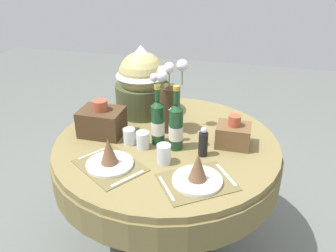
{
  "coord_description": "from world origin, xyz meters",
  "views": [
    {
      "loc": [
        0.44,
        -1.69,
        1.75
      ],
      "look_at": [
        0.0,
        0.03,
        0.83
      ],
      "focal_mm": 37.44,
      "sensor_mm": 36.0,
      "label": 1
    }
  ],
  "objects_px": {
    "tumbler_near_left": "(164,154)",
    "tumbler_near_right": "(129,136)",
    "flower_vase": "(169,101)",
    "woven_basket_side_left": "(102,121)",
    "woven_basket_side_right": "(233,134)",
    "place_setting_right": "(198,174)",
    "wine_bottle_left": "(158,122)",
    "pepper_mill": "(203,143)",
    "place_setting_left": "(109,158)",
    "wine_bottle_centre": "(176,126)",
    "gift_tub_back_left": "(142,79)",
    "dining_table": "(167,160)",
    "tumbler_mid": "(143,140)"
  },
  "relations": [
    {
      "from": "wine_bottle_left",
      "to": "woven_basket_side_right",
      "type": "xyz_separation_m",
      "value": [
        0.41,
        0.08,
        -0.06
      ]
    },
    {
      "from": "dining_table",
      "to": "tumbler_near_right",
      "type": "relative_size",
      "value": 14.21
    },
    {
      "from": "dining_table",
      "to": "place_setting_right",
      "type": "bearing_deg",
      "value": -55.17
    },
    {
      "from": "pepper_mill",
      "to": "woven_basket_side_right",
      "type": "distance_m",
      "value": 0.21
    },
    {
      "from": "tumbler_near_right",
      "to": "woven_basket_side_right",
      "type": "height_order",
      "value": "woven_basket_side_right"
    },
    {
      "from": "place_setting_right",
      "to": "tumbler_mid",
      "type": "relative_size",
      "value": 4.48
    },
    {
      "from": "wine_bottle_centre",
      "to": "gift_tub_back_left",
      "type": "xyz_separation_m",
      "value": [
        -0.32,
        0.41,
        0.1
      ]
    },
    {
      "from": "gift_tub_back_left",
      "to": "woven_basket_side_left",
      "type": "bearing_deg",
      "value": -110.85
    },
    {
      "from": "place_setting_right",
      "to": "tumbler_near_right",
      "type": "relative_size",
      "value": 4.65
    },
    {
      "from": "tumbler_near_left",
      "to": "woven_basket_side_right",
      "type": "distance_m",
      "value": 0.42
    },
    {
      "from": "tumbler_near_right",
      "to": "pepper_mill",
      "type": "xyz_separation_m",
      "value": [
        0.42,
        -0.02,
        0.03
      ]
    },
    {
      "from": "dining_table",
      "to": "tumbler_mid",
      "type": "xyz_separation_m",
      "value": [
        -0.11,
        -0.1,
        0.18
      ]
    },
    {
      "from": "tumbler_mid",
      "to": "gift_tub_back_left",
      "type": "bearing_deg",
      "value": 108.01
    },
    {
      "from": "gift_tub_back_left",
      "to": "tumbler_near_left",
      "type": "bearing_deg",
      "value": -62.34
    },
    {
      "from": "pepper_mill",
      "to": "woven_basket_side_left",
      "type": "relative_size",
      "value": 0.69
    },
    {
      "from": "tumbler_mid",
      "to": "flower_vase",
      "type": "bearing_deg",
      "value": 70.17
    },
    {
      "from": "tumbler_near_left",
      "to": "woven_basket_side_right",
      "type": "bearing_deg",
      "value": 39.67
    },
    {
      "from": "dining_table",
      "to": "gift_tub_back_left",
      "type": "relative_size",
      "value": 2.89
    },
    {
      "from": "tumbler_near_left",
      "to": "place_setting_right",
      "type": "bearing_deg",
      "value": -31.94
    },
    {
      "from": "woven_basket_side_left",
      "to": "flower_vase",
      "type": "bearing_deg",
      "value": 22.24
    },
    {
      "from": "wine_bottle_centre",
      "to": "woven_basket_side_right",
      "type": "height_order",
      "value": "wine_bottle_centre"
    },
    {
      "from": "place_setting_right",
      "to": "tumbler_near_left",
      "type": "relative_size",
      "value": 4.05
    },
    {
      "from": "flower_vase",
      "to": "woven_basket_side_left",
      "type": "bearing_deg",
      "value": -157.76
    },
    {
      "from": "wine_bottle_centre",
      "to": "wine_bottle_left",
      "type": "bearing_deg",
      "value": 162.92
    },
    {
      "from": "place_setting_left",
      "to": "pepper_mill",
      "type": "distance_m",
      "value": 0.49
    },
    {
      "from": "place_setting_right",
      "to": "gift_tub_back_left",
      "type": "relative_size",
      "value": 0.94
    },
    {
      "from": "place_setting_left",
      "to": "place_setting_right",
      "type": "height_order",
      "value": "same"
    },
    {
      "from": "tumbler_near_right",
      "to": "tumbler_mid",
      "type": "height_order",
      "value": "tumbler_mid"
    },
    {
      "from": "wine_bottle_centre",
      "to": "place_setting_left",
      "type": "bearing_deg",
      "value": -137.92
    },
    {
      "from": "tumbler_near_left",
      "to": "tumbler_mid",
      "type": "distance_m",
      "value": 0.19
    },
    {
      "from": "flower_vase",
      "to": "wine_bottle_left",
      "type": "bearing_deg",
      "value": -97.67
    },
    {
      "from": "tumbler_near_left",
      "to": "tumbler_near_right",
      "type": "relative_size",
      "value": 1.15
    },
    {
      "from": "dining_table",
      "to": "woven_basket_side_left",
      "type": "bearing_deg",
      "value": -178.17
    },
    {
      "from": "place_setting_left",
      "to": "wine_bottle_centre",
      "type": "distance_m",
      "value": 0.39
    },
    {
      "from": "wine_bottle_centre",
      "to": "tumbler_near_left",
      "type": "xyz_separation_m",
      "value": [
        -0.02,
        -0.16,
        -0.08
      ]
    },
    {
      "from": "dining_table",
      "to": "tumbler_mid",
      "type": "bearing_deg",
      "value": -135.91
    },
    {
      "from": "woven_basket_side_left",
      "to": "place_setting_right",
      "type": "bearing_deg",
      "value": -27.85
    },
    {
      "from": "wine_bottle_left",
      "to": "tumbler_mid",
      "type": "relative_size",
      "value": 3.65
    },
    {
      "from": "place_setting_right",
      "to": "wine_bottle_left",
      "type": "relative_size",
      "value": 1.23
    },
    {
      "from": "place_setting_left",
      "to": "flower_vase",
      "type": "xyz_separation_m",
      "value": [
        0.2,
        0.46,
        0.14
      ]
    },
    {
      "from": "flower_vase",
      "to": "gift_tub_back_left",
      "type": "relative_size",
      "value": 0.95
    },
    {
      "from": "dining_table",
      "to": "flower_vase",
      "type": "distance_m",
      "value": 0.35
    },
    {
      "from": "flower_vase",
      "to": "tumbler_mid",
      "type": "distance_m",
      "value": 0.3
    },
    {
      "from": "tumbler_near_left",
      "to": "tumbler_near_right",
      "type": "xyz_separation_m",
      "value": [
        -0.24,
        0.14,
        -0.01
      ]
    },
    {
      "from": "tumbler_mid",
      "to": "wine_bottle_left",
      "type": "bearing_deg",
      "value": 49.33
    },
    {
      "from": "wine_bottle_left",
      "to": "woven_basket_side_left",
      "type": "height_order",
      "value": "wine_bottle_left"
    },
    {
      "from": "tumbler_mid",
      "to": "pepper_mill",
      "type": "relative_size",
      "value": 0.56
    },
    {
      "from": "place_setting_left",
      "to": "flower_vase",
      "type": "height_order",
      "value": "flower_vase"
    },
    {
      "from": "dining_table",
      "to": "place_setting_left",
      "type": "xyz_separation_m",
      "value": [
        -0.22,
        -0.32,
        0.18
      ]
    },
    {
      "from": "flower_vase",
      "to": "wine_bottle_centre",
      "type": "height_order",
      "value": "flower_vase"
    }
  ]
}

